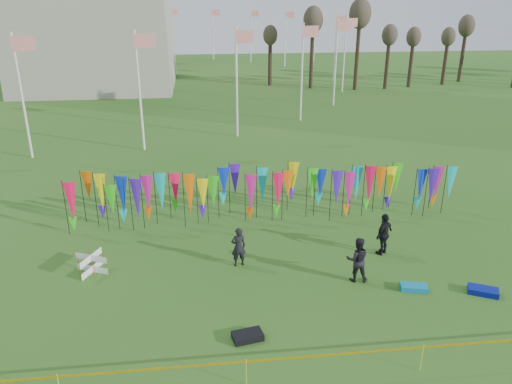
{
  "coord_description": "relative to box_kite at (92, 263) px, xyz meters",
  "views": [
    {
      "loc": [
        -2.91,
        -13.19,
        10.15
      ],
      "look_at": [
        -0.65,
        6.0,
        2.45
      ],
      "focal_mm": 35.0,
      "sensor_mm": 36.0,
      "label": 1
    }
  ],
  "objects": [
    {
      "name": "ground",
      "position": [
        7.27,
        -4.4,
        -0.39
      ],
      "size": [
        160.0,
        160.0,
        0.0
      ],
      "primitive_type": "plane",
      "color": "#245818",
      "rests_on": "ground"
    },
    {
      "name": "flagpole_ring",
      "position": [
        -6.73,
        43.6,
        3.61
      ],
      "size": [
        57.4,
        56.16,
        8.0
      ],
      "color": "silver",
      "rests_on": "ground"
    },
    {
      "name": "banner_row",
      "position": [
        7.55,
        4.38,
        1.19
      ],
      "size": [
        18.64,
        0.64,
        2.47
      ],
      "color": "black",
      "rests_on": "ground"
    },
    {
      "name": "caution_tape_near",
      "position": [
        7.05,
        -6.73,
        0.39
      ],
      "size": [
        26.0,
        0.02,
        0.9
      ],
      "color": "yellow",
      "rests_on": "ground"
    },
    {
      "name": "tree_line",
      "position": [
        39.27,
        39.6,
        5.78
      ],
      "size": [
        53.92,
        1.92,
        7.84
      ],
      "color": "#37251B",
      "rests_on": "ground"
    },
    {
      "name": "box_kite",
      "position": [
        0.0,
        0.0,
        0.0
      ],
      "size": [
        0.71,
        0.71,
        0.78
      ],
      "rotation": [
        0.0,
        0.0,
        -0.43
      ],
      "color": "red",
      "rests_on": "ground"
    },
    {
      "name": "person_left",
      "position": [
        5.72,
        -0.1,
        0.43
      ],
      "size": [
        0.67,
        0.55,
        1.65
      ],
      "primitive_type": "imported",
      "rotation": [
        0.0,
        0.0,
        3.34
      ],
      "color": "black",
      "rests_on": "ground"
    },
    {
      "name": "person_mid",
      "position": [
        10.05,
        -1.74,
        0.49
      ],
      "size": [
        0.93,
        0.66,
        1.77
      ],
      "primitive_type": "imported",
      "rotation": [
        0.0,
        0.0,
        2.98
      ],
      "color": "black",
      "rests_on": "ground"
    },
    {
      "name": "person_right",
      "position": [
        11.78,
        0.14,
        0.52
      ],
      "size": [
        1.21,
        1.14,
        1.82
      ],
      "primitive_type": "imported",
      "rotation": [
        0.0,
        0.0,
        3.81
      ],
      "color": "black",
      "rests_on": "ground"
    },
    {
      "name": "kite_bag_turquoise",
      "position": [
        11.97,
        -2.65,
        -0.3
      ],
      "size": [
        1.05,
        0.69,
        0.19
      ],
      "primitive_type": "cube",
      "rotation": [
        0.0,
        0.0,
        -0.24
      ],
      "color": "#0C81B9",
      "rests_on": "ground"
    },
    {
      "name": "kite_bag_blue",
      "position": [
        14.36,
        -3.18,
        -0.28
      ],
      "size": [
        1.17,
        0.96,
        0.22
      ],
      "primitive_type": "cube",
      "rotation": [
        0.0,
        0.0,
        -0.48
      ],
      "color": "#091693",
      "rests_on": "ground"
    },
    {
      "name": "kite_bag_black",
      "position": [
        5.6,
        -4.74,
        -0.28
      ],
      "size": [
        1.04,
        0.73,
        0.22
      ],
      "primitive_type": "cube",
      "rotation": [
        0.0,
        0.0,
        0.2
      ],
      "color": "black",
      "rests_on": "ground"
    }
  ]
}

